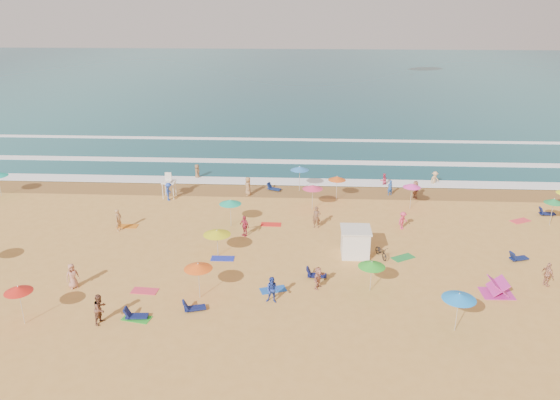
{
  "coord_description": "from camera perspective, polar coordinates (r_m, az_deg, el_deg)",
  "views": [
    {
      "loc": [
        0.29,
        -37.92,
        18.32
      ],
      "look_at": [
        -1.97,
        6.0,
        1.5
      ],
      "focal_mm": 35.0,
      "sensor_mm": 36.0,
      "label": 1
    }
  ],
  "objects": [
    {
      "name": "towels",
      "position": [
        39.37,
        -1.56,
        -6.79
      ],
      "size": [
        45.83,
        17.74,
        0.03
      ],
      "color": "red",
      "rests_on": "ground"
    },
    {
      "name": "surf_foam",
      "position": [
        61.98,
        2.56,
        3.81
      ],
      "size": [
        200.0,
        18.7,
        0.05
      ],
      "color": "white",
      "rests_on": "ground"
    },
    {
      "name": "beach_umbrellas",
      "position": [
        42.28,
        2.84,
        -1.57
      ],
      "size": [
        58.3,
        25.45,
        0.81
      ],
      "color": "#219245",
      "rests_on": "ground"
    },
    {
      "name": "beachgoers",
      "position": [
        45.17,
        1.14,
        -1.89
      ],
      "size": [
        32.19,
        27.82,
        2.13
      ],
      "color": "tan",
      "rests_on": "ground"
    },
    {
      "name": "lifeguard_stand",
      "position": [
        52.65,
        -11.51,
        1.35
      ],
      "size": [
        1.2,
        1.2,
        2.1
      ],
      "primitive_type": null,
      "color": "white",
      "rests_on": "ground"
    },
    {
      "name": "ocean",
      "position": [
        123.29,
        2.85,
        12.36
      ],
      "size": [
        220.0,
        140.0,
        0.18
      ],
      "primitive_type": "cube",
      "color": "#0C4756",
      "rests_on": "ground"
    },
    {
      "name": "cabana_roof",
      "position": [
        40.3,
        7.94,
        -3.08
      ],
      "size": [
        2.2,
        2.2,
        0.12
      ],
      "primitive_type": "cube",
      "color": "silver",
      "rests_on": "cabana"
    },
    {
      "name": "cabana",
      "position": [
        40.74,
        7.87,
        -4.44
      ],
      "size": [
        2.0,
        2.0,
        2.0
      ],
      "primitive_type": "cube",
      "color": "silver",
      "rests_on": "ground"
    },
    {
      "name": "loungers",
      "position": [
        42.12,
        11.73,
        -5.07
      ],
      "size": [
        42.7,
        23.75,
        0.34
      ],
      "color": "#0F184F",
      "rests_on": "ground"
    },
    {
      "name": "ground",
      "position": [
        42.12,
        2.27,
        -4.87
      ],
      "size": [
        220.0,
        220.0,
        0.0
      ],
      "primitive_type": "plane",
      "color": "gold",
      "rests_on": "ground"
    },
    {
      "name": "wet_sand",
      "position": [
        53.64,
        2.46,
        0.95
      ],
      "size": [
        220.0,
        220.0,
        0.0
      ],
      "primitive_type": "plane",
      "color": "olive",
      "rests_on": "ground"
    },
    {
      "name": "bicycle",
      "position": [
        40.92,
        10.52,
        -5.34
      ],
      "size": [
        1.14,
        1.83,
        0.91
      ],
      "primitive_type": "imported",
      "rotation": [
        0.0,
        0.0,
        0.34
      ],
      "color": "black",
      "rests_on": "ground"
    }
  ]
}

